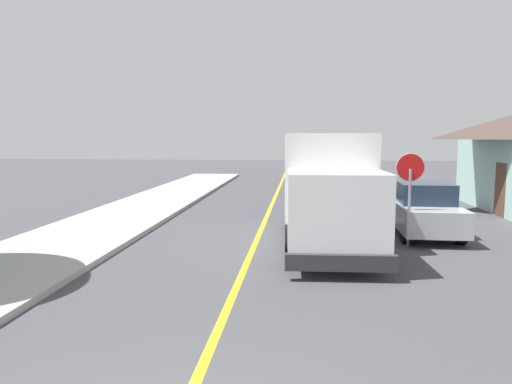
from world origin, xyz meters
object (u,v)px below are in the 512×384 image
Objects in this scene: box_truck at (326,183)px; parked_car_far at (311,171)px; stop_sign at (410,181)px; parked_car_mid at (317,180)px; parked_van_across at (423,210)px; parked_car_near at (319,193)px.

box_truck is 18.23m from parked_car_far.
parked_car_far is 18.57m from stop_sign.
parked_car_mid is 1.00× the size of parked_car_far.
parked_van_across is (3.24, -16.68, 0.00)m from parked_car_far.
box_truck is 5.90m from parked_car_near.
stop_sign is at bearing -4.34° from box_truck.
parked_car_mid is 1.67× the size of stop_sign.
parked_car_near is at bearing 111.19° from stop_sign.
parked_car_far is 1.68× the size of stop_sign.
parked_car_mid is (0.16, 12.10, -0.97)m from box_truck.
parked_car_far is 1.00× the size of parked_van_across.
parked_car_near and parked_van_across have the same top height.
parked_car_mid is 6.12m from parked_car_far.
box_truck is at bearing -90.77° from parked_car_mid.
box_truck is 12.14m from parked_car_mid.
box_truck is 3.63m from parked_van_across.
parked_car_near is at bearing -91.40° from parked_car_mid.
parked_car_near is 1.00× the size of parked_car_mid.
parked_car_far is (-0.10, 12.39, 0.00)m from parked_car_near.
stop_sign is (2.33, -0.18, 0.09)m from box_truck.
box_truck is at bearing -154.09° from parked_van_across.
parked_car_far is at bearing 97.51° from stop_sign.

